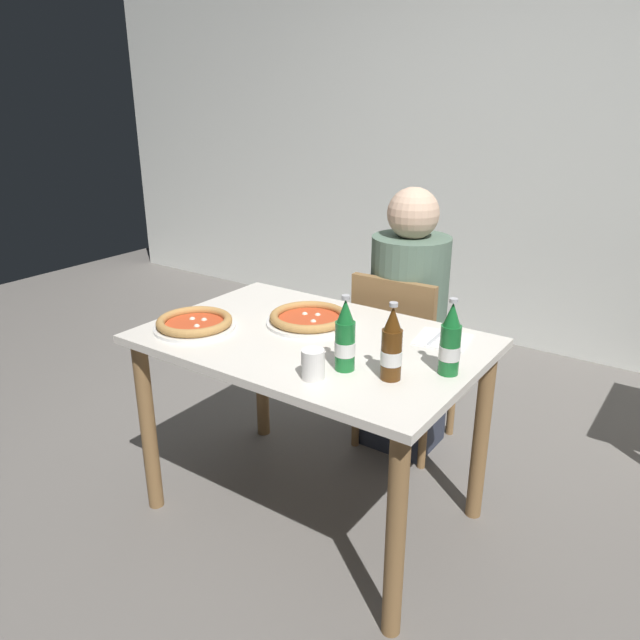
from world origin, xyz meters
name	(u,v)px	position (x,y,z in m)	size (l,w,h in m)	color
ground_plane	(313,509)	(0.00, 0.00, 0.00)	(8.00, 8.00, 0.00)	slate
back_wall_tiled	(522,140)	(0.00, 2.20, 1.30)	(7.00, 0.10, 2.60)	white
dining_table_main	(312,366)	(0.00, 0.00, 0.64)	(1.20, 0.80, 0.75)	silver
chair_behind_table	(401,353)	(0.05, 0.61, 0.48)	(0.41, 0.41, 0.85)	olive
diner_seated	(407,328)	(0.05, 0.66, 0.58)	(0.34, 0.34, 1.21)	#2D3342
pizza_margherita_near	(309,318)	(-0.09, 0.11, 0.77)	(0.33, 0.33, 0.04)	white
pizza_marinara_far	(195,323)	(-0.41, -0.18, 0.77)	(0.30, 0.30, 0.04)	white
beer_bottle_left	(345,339)	(0.24, -0.16, 0.85)	(0.07, 0.07, 0.25)	#196B2D
beer_bottle_center	(392,347)	(0.39, -0.14, 0.85)	(0.07, 0.07, 0.25)	#512D0F
beer_bottle_right	(450,343)	(0.52, 0.00, 0.85)	(0.07, 0.07, 0.25)	#196B2D
napkin_with_cutlery	(442,339)	(0.40, 0.24, 0.75)	(0.21, 0.21, 0.01)	white
paper_cup	(313,364)	(0.20, -0.27, 0.80)	(0.07, 0.07, 0.10)	white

